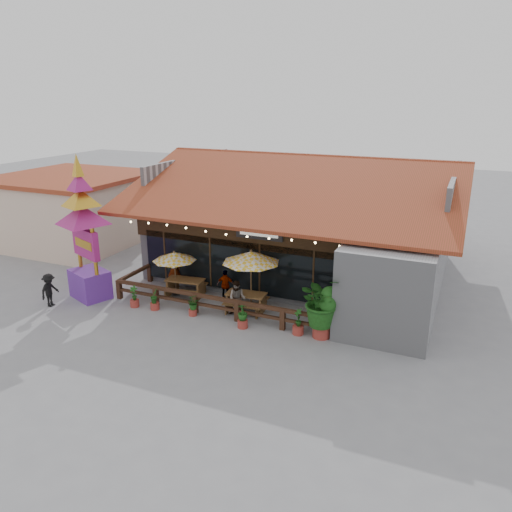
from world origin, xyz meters
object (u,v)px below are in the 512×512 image
at_px(tropical_plant, 323,302).
at_px(umbrella_right, 251,257).
at_px(thai_sign_tower, 83,219).
at_px(picnic_table_left, 185,285).
at_px(pedestrian, 50,290).
at_px(umbrella_left, 174,257).
at_px(picnic_table_right, 246,299).

bearing_deg(tropical_plant, umbrella_right, 158.17).
height_order(thai_sign_tower, tropical_plant, thai_sign_tower).
height_order(picnic_table_left, pedestrian, pedestrian).
distance_m(thai_sign_tower, pedestrian, 3.47).
xyz_separation_m(umbrella_right, tropical_plant, (3.63, -1.45, -0.88)).
relative_size(umbrella_right, picnic_table_left, 1.42).
bearing_deg(umbrella_left, umbrella_right, 0.58).
bearing_deg(picnic_table_right, picnic_table_left, 173.48).
bearing_deg(thai_sign_tower, tropical_plant, 2.19).
distance_m(umbrella_left, thai_sign_tower, 4.32).
distance_m(umbrella_left, picnic_table_left, 1.41).
xyz_separation_m(umbrella_left, picnic_table_right, (3.77, -0.34, -1.33)).
bearing_deg(umbrella_right, picnic_table_right, -99.61).
height_order(picnic_table_left, thai_sign_tower, thai_sign_tower).
bearing_deg(thai_sign_tower, umbrella_right, 14.40).
height_order(umbrella_right, pedestrian, umbrella_right).
relative_size(thai_sign_tower, pedestrian, 4.69).
height_order(umbrella_right, thai_sign_tower, thai_sign_tower).
distance_m(thai_sign_tower, tropical_plant, 11.15).
bearing_deg(umbrella_right, thai_sign_tower, -165.60).
bearing_deg(thai_sign_tower, umbrella_left, 27.99).
xyz_separation_m(umbrella_left, umbrella_right, (3.84, 0.04, 0.46)).
bearing_deg(pedestrian, umbrella_left, -56.34).
xyz_separation_m(picnic_table_left, tropical_plant, (6.97, -1.45, 0.90)).
distance_m(umbrella_left, tropical_plant, 7.61).
height_order(picnic_table_right, thai_sign_tower, thai_sign_tower).
bearing_deg(pedestrian, tropical_plant, -84.47).
bearing_deg(tropical_plant, pedestrian, -170.74).
height_order(picnic_table_left, tropical_plant, tropical_plant).
relative_size(tropical_plant, pedestrian, 1.69).
height_order(umbrella_left, tropical_plant, tropical_plant).
bearing_deg(thai_sign_tower, pedestrian, -121.61).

